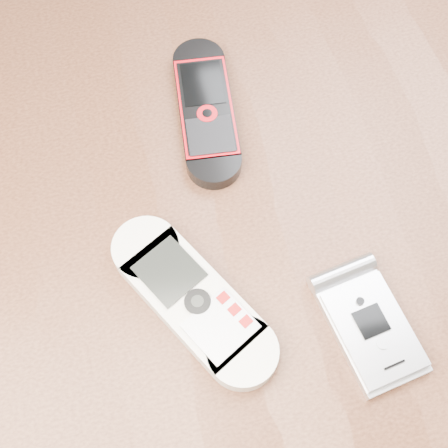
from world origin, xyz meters
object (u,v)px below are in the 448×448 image
table (219,272)px  nokia_white (192,299)px  motorola_razr (371,327)px  nokia_black_red (206,110)px

table → nokia_white: size_ratio=6.61×
nokia_white → motorola_razr: bearing=-51.6°
nokia_white → nokia_black_red: nokia_white is taller
motorola_razr → nokia_white: bearing=148.1°
table → nokia_black_red: 0.17m
table → motorola_razr: size_ratio=10.51×
motorola_razr → nokia_black_red: bearing=99.6°
nokia_black_red → motorola_razr: (0.08, -0.25, 0.00)m
nokia_white → table: bearing=30.1°
nokia_black_red → motorola_razr: 0.26m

